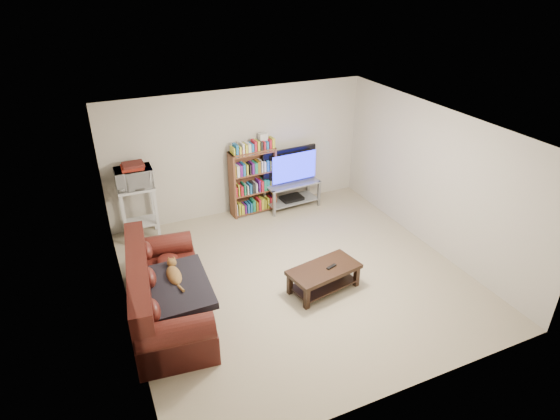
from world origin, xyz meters
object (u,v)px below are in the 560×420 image
sofa (163,297)px  tv_stand (292,190)px  coffee_table (324,274)px  bookshelf (253,181)px

sofa → tv_stand: bearing=43.7°
coffee_table → tv_stand: size_ratio=1.04×
tv_stand → bookshelf: bearing=168.4°
sofa → tv_stand: 3.80m
sofa → bookshelf: 3.31m
tv_stand → bookshelf: (-0.78, 0.11, 0.30)m
bookshelf → sofa: bearing=-137.0°
coffee_table → bookshelf: size_ratio=0.89×
sofa → bookshelf: bearing=53.4°
coffee_table → tv_stand: 2.75m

